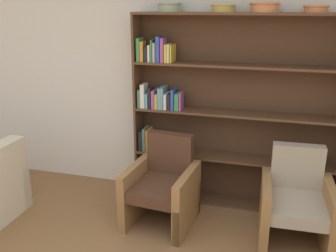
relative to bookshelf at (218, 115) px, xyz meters
name	(u,v)px	position (x,y,z in m)	size (l,w,h in m)	color
wall_back	(195,78)	(-0.30, 0.16, 0.36)	(12.00, 0.06, 2.75)	silver
bookshelf	(218,115)	(0.00, 0.00, 0.00)	(2.21, 0.30, 2.08)	brown
bowl_olive	(170,6)	(-0.54, -0.03, 1.12)	(0.25, 0.25, 0.09)	gray
bowl_sage	(223,7)	(0.01, -0.03, 1.11)	(0.25, 0.25, 0.08)	tan
bowl_brass	(265,7)	(0.41, -0.03, 1.12)	(0.29, 0.29, 0.09)	#C67547
bowl_terracotta	(316,8)	(0.87, -0.03, 1.11)	(0.24, 0.24, 0.07)	#C67547
armchair_leather	(163,186)	(-0.45, -0.60, -0.62)	(0.70, 0.74, 0.88)	olive
armchair_cushioned	(296,203)	(0.84, -0.60, -0.62)	(0.66, 0.70, 0.88)	olive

